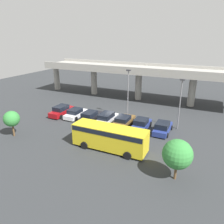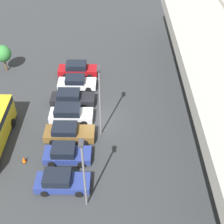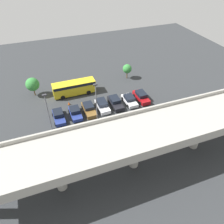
{
  "view_description": "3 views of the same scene",
  "coord_description": "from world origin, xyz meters",
  "px_view_note": "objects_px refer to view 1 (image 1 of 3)",
  "views": [
    {
      "loc": [
        13.92,
        -30.4,
        12.88
      ],
      "look_at": [
        -0.07,
        -0.78,
        1.2
      ],
      "focal_mm": 35.0,
      "sensor_mm": 36.0,
      "label": 1
    },
    {
      "loc": [
        24.29,
        2.05,
        22.08
      ],
      "look_at": [
        1.12,
        1.68,
        2.11
      ],
      "focal_mm": 50.0,
      "sensor_mm": 36.0,
      "label": 2
    },
    {
      "loc": [
        10.13,
        29.77,
        26.16
      ],
      "look_at": [
        -0.81,
        0.64,
        1.38
      ],
      "focal_mm": 35.0,
      "sensor_mm": 36.0,
      "label": 3
    }
  ],
  "objects_px": {
    "parked_car_2": "(91,116)",
    "lamp_post_mid_lot": "(128,91)",
    "parked_car_4": "(124,121)",
    "shuttle_bus": "(110,136)",
    "lamp_post_near_aisle": "(180,100)",
    "traffic_cone": "(135,138)",
    "parked_car_1": "(76,113)",
    "parked_car_3": "(107,118)",
    "tree_front_centre": "(177,154)",
    "parked_car_6": "(163,128)",
    "parked_car_5": "(141,124)",
    "parked_car_0": "(62,111)",
    "tree_front_left": "(12,119)"
  },
  "relations": [
    {
      "from": "parked_car_0",
      "to": "tree_front_centre",
      "type": "relative_size",
      "value": 1.2
    },
    {
      "from": "parked_car_4",
      "to": "parked_car_5",
      "type": "xyz_separation_m",
      "value": [
        2.7,
        0.13,
        -0.02
      ]
    },
    {
      "from": "parked_car_1",
      "to": "parked_car_5",
      "type": "bearing_deg",
      "value": -88.91
    },
    {
      "from": "lamp_post_mid_lot",
      "to": "traffic_cone",
      "type": "relative_size",
      "value": 11.25
    },
    {
      "from": "parked_car_3",
      "to": "tree_front_centre",
      "type": "height_order",
      "value": "tree_front_centre"
    },
    {
      "from": "parked_car_2",
      "to": "shuttle_bus",
      "type": "relative_size",
      "value": 0.55
    },
    {
      "from": "parked_car_2",
      "to": "parked_car_6",
      "type": "distance_m",
      "value": 11.29
    },
    {
      "from": "parked_car_2",
      "to": "tree_front_centre",
      "type": "distance_m",
      "value": 17.54
    },
    {
      "from": "traffic_cone",
      "to": "parked_car_5",
      "type": "bearing_deg",
      "value": 96.54
    },
    {
      "from": "shuttle_bus",
      "to": "lamp_post_near_aisle",
      "type": "distance_m",
      "value": 11.67
    },
    {
      "from": "parked_car_4",
      "to": "parked_car_6",
      "type": "height_order",
      "value": "parked_car_6"
    },
    {
      "from": "parked_car_3",
      "to": "shuttle_bus",
      "type": "height_order",
      "value": "shuttle_bus"
    },
    {
      "from": "parked_car_3",
      "to": "shuttle_bus",
      "type": "bearing_deg",
      "value": -151.06
    },
    {
      "from": "parked_car_0",
      "to": "tree_front_centre",
      "type": "xyz_separation_m",
      "value": [
        20.4,
        -9.45,
        1.84
      ]
    },
    {
      "from": "shuttle_bus",
      "to": "lamp_post_near_aisle",
      "type": "height_order",
      "value": "lamp_post_near_aisle"
    },
    {
      "from": "traffic_cone",
      "to": "shuttle_bus",
      "type": "bearing_deg",
      "value": -119.91
    },
    {
      "from": "parked_car_3",
      "to": "traffic_cone",
      "type": "distance_m",
      "value": 6.87
    },
    {
      "from": "parked_car_4",
      "to": "shuttle_bus",
      "type": "distance_m",
      "value": 7.32
    },
    {
      "from": "parked_car_5",
      "to": "traffic_cone",
      "type": "xyz_separation_m",
      "value": [
        0.44,
        -3.85,
        -0.4
      ]
    },
    {
      "from": "parked_car_3",
      "to": "traffic_cone",
      "type": "xyz_separation_m",
      "value": [
        5.86,
        -3.56,
        -0.48
      ]
    },
    {
      "from": "lamp_post_near_aisle",
      "to": "traffic_cone",
      "type": "relative_size",
      "value": 10.36
    },
    {
      "from": "parked_car_1",
      "to": "shuttle_bus",
      "type": "height_order",
      "value": "shuttle_bus"
    },
    {
      "from": "parked_car_5",
      "to": "tree_front_centre",
      "type": "height_order",
      "value": "tree_front_centre"
    },
    {
      "from": "parked_car_6",
      "to": "lamp_post_near_aisle",
      "type": "distance_m",
      "value": 4.52
    },
    {
      "from": "parked_car_1",
      "to": "lamp_post_near_aisle",
      "type": "distance_m",
      "value": 16.49
    },
    {
      "from": "lamp_post_near_aisle",
      "to": "traffic_cone",
      "type": "distance_m",
      "value": 8.41
    },
    {
      "from": "parked_car_1",
      "to": "tree_front_centre",
      "type": "relative_size",
      "value": 1.11
    },
    {
      "from": "parked_car_6",
      "to": "traffic_cone",
      "type": "bearing_deg",
      "value": 145.33
    },
    {
      "from": "parked_car_4",
      "to": "parked_car_1",
      "type": "bearing_deg",
      "value": 90.53
    },
    {
      "from": "lamp_post_mid_lot",
      "to": "traffic_cone",
      "type": "height_order",
      "value": "lamp_post_mid_lot"
    },
    {
      "from": "parked_car_4",
      "to": "parked_car_6",
      "type": "distance_m",
      "value": 5.77
    },
    {
      "from": "tree_front_centre",
      "to": "parked_car_1",
      "type": "bearing_deg",
      "value": 151.52
    },
    {
      "from": "parked_car_0",
      "to": "traffic_cone",
      "type": "height_order",
      "value": "parked_car_0"
    },
    {
      "from": "parked_car_1",
      "to": "traffic_cone",
      "type": "height_order",
      "value": "parked_car_1"
    },
    {
      "from": "tree_front_left",
      "to": "parked_car_1",
      "type": "bearing_deg",
      "value": 69.32
    },
    {
      "from": "parked_car_1",
      "to": "parked_car_6",
      "type": "xyz_separation_m",
      "value": [
        14.26,
        0.17,
        0.04
      ]
    },
    {
      "from": "parked_car_1",
      "to": "lamp_post_near_aisle",
      "type": "height_order",
      "value": "lamp_post_near_aisle"
    },
    {
      "from": "parked_car_1",
      "to": "parked_car_6",
      "type": "distance_m",
      "value": 14.26
    },
    {
      "from": "parked_car_2",
      "to": "lamp_post_mid_lot",
      "type": "bearing_deg",
      "value": -54.66
    },
    {
      "from": "parked_car_1",
      "to": "parked_car_2",
      "type": "distance_m",
      "value": 2.99
    },
    {
      "from": "parked_car_5",
      "to": "parked_car_0",
      "type": "bearing_deg",
      "value": 91.47
    },
    {
      "from": "parked_car_3",
      "to": "lamp_post_near_aisle",
      "type": "bearing_deg",
      "value": -76.24
    },
    {
      "from": "parked_car_2",
      "to": "tree_front_left",
      "type": "distance_m",
      "value": 11.35
    },
    {
      "from": "parked_car_3",
      "to": "tree_front_centre",
      "type": "bearing_deg",
      "value": -128.6
    },
    {
      "from": "lamp_post_near_aisle",
      "to": "tree_front_left",
      "type": "distance_m",
      "value": 22.81
    },
    {
      "from": "parked_car_3",
      "to": "parked_car_5",
      "type": "bearing_deg",
      "value": -86.94
    },
    {
      "from": "parked_car_3",
      "to": "tree_front_centre",
      "type": "distance_m",
      "value": 15.36
    },
    {
      "from": "lamp_post_mid_lot",
      "to": "traffic_cone",
      "type": "xyz_separation_m",
      "value": [
        3.78,
        -6.85,
        -4.29
      ]
    },
    {
      "from": "parked_car_2",
      "to": "parked_car_5",
      "type": "distance_m",
      "value": 8.22
    },
    {
      "from": "lamp_post_near_aisle",
      "to": "parked_car_1",
      "type": "bearing_deg",
      "value": -171.4
    }
  ]
}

